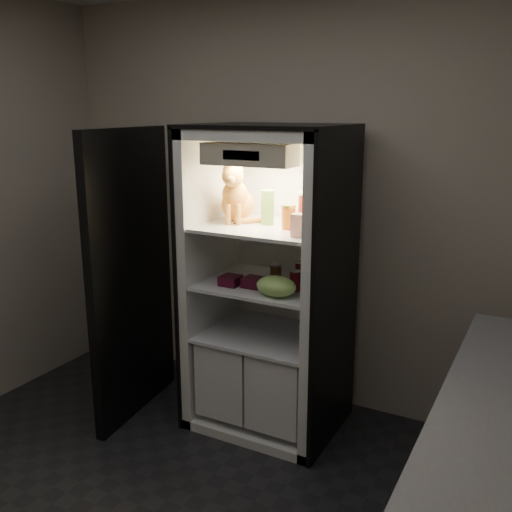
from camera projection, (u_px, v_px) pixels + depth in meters
The scene contains 16 objects.
room_shell at pixel (107, 201), 2.15m from camera, with size 3.60×3.60×3.60m.
refrigerator at pixel (271, 303), 3.54m from camera, with size 0.90×0.72×1.88m.
fridge_door at pixel (131, 278), 3.63m from camera, with size 0.17×0.87×1.85m.
tabby_cat at pixel (237, 198), 3.45m from camera, with size 0.35×0.38×0.38m.
parmesan_shaker at pixel (268, 207), 3.37m from camera, with size 0.08×0.08×0.21m.
mayo_tub at pixel (288, 215), 3.38m from camera, with size 0.08×0.08×0.11m.
salsa_jar at pixel (289, 217), 3.24m from camera, with size 0.08×0.08×0.14m.
pepper_jar at pixel (308, 209), 3.30m from camera, with size 0.12×0.12×0.20m.
cream_carton at pixel (299, 225), 3.06m from camera, with size 0.07×0.07×0.12m, color white.
soda_can_a at pixel (301, 273), 3.39m from camera, with size 0.07×0.07×0.14m.
soda_can_b at pixel (307, 275), 3.37m from camera, with size 0.07×0.07×0.13m.
soda_can_c at pixel (295, 281), 3.27m from camera, with size 0.07×0.07×0.12m.
condiment_jar at pixel (276, 271), 3.50m from camera, with size 0.07×0.07×0.10m.
grape_bag at pixel (276, 286), 3.18m from camera, with size 0.23×0.17×0.12m, color #8ED362.
berry_box_left at pixel (231, 280), 3.39m from camera, with size 0.11×0.11×0.06m, color #4F0D22.
berry_box_right at pixel (253, 282), 3.35m from camera, with size 0.11×0.11×0.06m, color #4F0D22.
Camera 1 is at (1.50, -1.61, 1.96)m, focal length 40.00 mm.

